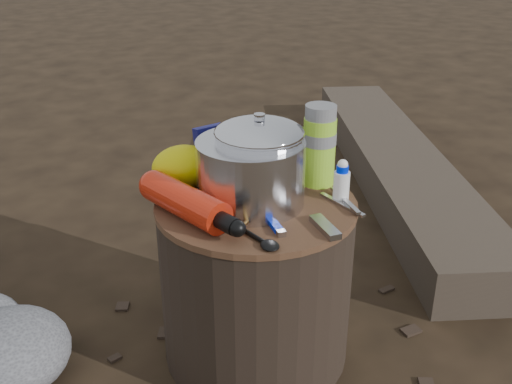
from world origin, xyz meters
name	(u,v)px	position (x,y,z in m)	size (l,w,h in m)	color
ground	(256,349)	(0.00, 0.00, 0.00)	(60.00, 60.00, 0.00)	black
stump	(256,280)	(0.00, 0.00, 0.23)	(0.49, 0.49, 0.45)	black
log_main	(396,166)	(0.99, 0.78, 0.08)	(0.33, 1.95, 0.16)	#3A3027
log_small	(244,175)	(0.37, 1.02, 0.05)	(0.21, 1.14, 0.09)	#3A3027
foil_windscreen	(251,172)	(-0.01, 0.00, 0.53)	(0.26, 0.26, 0.16)	silver
camping_pot	(259,161)	(0.01, 0.01, 0.56)	(0.21, 0.21, 0.21)	silver
fuel_bottle	(186,202)	(-0.18, -0.01, 0.49)	(0.08, 0.32, 0.08)	red
thermos	(319,146)	(0.19, 0.04, 0.56)	(0.08, 0.08, 0.21)	#96D52B
travel_mug	(273,151)	(0.12, 0.17, 0.51)	(0.07, 0.07, 0.11)	black
stuff_sack	(183,167)	(-0.14, 0.16, 0.51)	(0.16, 0.13, 0.11)	#D9CC08
food_pouch	(217,153)	(-0.04, 0.17, 0.53)	(0.12, 0.03, 0.15)	#11115B
lighter	(275,226)	(-0.01, -0.14, 0.46)	(0.02, 0.07, 0.01)	#0020EB
multitool	(325,227)	(0.09, -0.19, 0.46)	(0.03, 0.10, 0.01)	#A6A6AB
pot_grabber	(342,203)	(0.18, -0.10, 0.46)	(0.04, 0.15, 0.01)	#A6A6AB
spork	(249,232)	(-0.08, -0.14, 0.46)	(0.03, 0.15, 0.01)	black
squeeze_bottle	(342,182)	(0.20, -0.07, 0.50)	(0.04, 0.04, 0.09)	white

